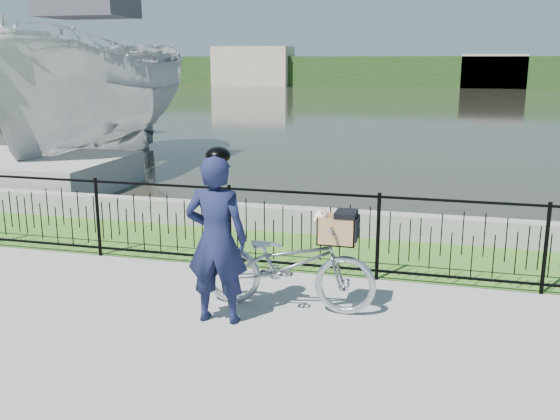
# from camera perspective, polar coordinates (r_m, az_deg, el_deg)

# --- Properties ---
(ground) EXTENTS (120.00, 120.00, 0.00)m
(ground) POSITION_cam_1_polar(r_m,az_deg,el_deg) (6.94, -1.02, -10.03)
(ground) COLOR gray
(ground) RESTS_ON ground
(grass_strip) EXTENTS (60.00, 2.00, 0.01)m
(grass_strip) POSITION_cam_1_polar(r_m,az_deg,el_deg) (9.31, 3.32, -3.75)
(grass_strip) COLOR #3D6A21
(grass_strip) RESTS_ON ground
(water) EXTENTS (120.00, 120.00, 0.00)m
(water) POSITION_cam_1_polar(r_m,az_deg,el_deg) (39.25, 12.30, 9.31)
(water) COLOR black
(water) RESTS_ON ground
(quay_wall) EXTENTS (60.00, 0.30, 0.40)m
(quay_wall) POSITION_cam_1_polar(r_m,az_deg,el_deg) (10.20, 4.45, -1.07)
(quay_wall) COLOR gray
(quay_wall) RESTS_ON ground
(fence) EXTENTS (14.00, 0.06, 1.15)m
(fence) POSITION_cam_1_polar(r_m,az_deg,el_deg) (8.21, 1.99, -1.98)
(fence) COLOR black
(fence) RESTS_ON ground
(far_treeline) EXTENTS (120.00, 6.00, 3.00)m
(far_treeline) POSITION_cam_1_polar(r_m,az_deg,el_deg) (66.15, 13.51, 12.21)
(far_treeline) COLOR #244319
(far_treeline) RESTS_ON ground
(far_building_left) EXTENTS (8.00, 4.00, 4.00)m
(far_building_left) POSITION_cam_1_polar(r_m,az_deg,el_deg) (67.09, -2.47, 13.00)
(far_building_left) COLOR #AFA28D
(far_building_left) RESTS_ON ground
(far_building_right) EXTENTS (6.00, 3.00, 3.20)m
(far_building_right) POSITION_cam_1_polar(r_m,az_deg,el_deg) (64.77, 18.90, 11.92)
(far_building_right) COLOR #AFA28D
(far_building_right) RESTS_ON ground
(bicycle_rig) EXTENTS (2.01, 0.70, 1.20)m
(bicycle_rig) POSITION_cam_1_polar(r_m,az_deg,el_deg) (7.08, 0.80, -4.87)
(bicycle_rig) COLOR #A5ABB1
(bicycle_rig) RESTS_ON ground
(cyclist) EXTENTS (0.70, 0.49, 1.91)m
(cyclist) POSITION_cam_1_polar(r_m,az_deg,el_deg) (6.66, -5.83, -2.54)
(cyclist) COLOR #141837
(cyclist) RESTS_ON ground
(boat_near) EXTENTS (4.19, 9.52, 5.38)m
(boat_near) POSITION_cam_1_polar(r_m,az_deg,el_deg) (16.95, -16.76, 10.18)
(boat_near) COLOR #BDBDBD
(boat_near) RESTS_ON water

